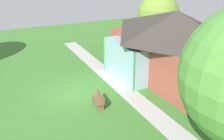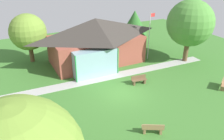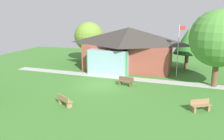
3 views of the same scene
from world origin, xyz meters
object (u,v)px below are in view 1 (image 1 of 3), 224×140
flagpole (220,70)px  bench_rear_near_path (99,100)px  tree_behind_pavilion_left (158,14)px  pavilion (172,44)px

flagpole → bench_rear_near_path: 7.12m
tree_behind_pavilion_left → bench_rear_near_path: bearing=-51.4°
pavilion → flagpole: bearing=-17.3°
tree_behind_pavilion_left → flagpole: bearing=-23.3°
pavilion → tree_behind_pavilion_left: (-6.70, 3.60, 0.89)m
pavilion → bench_rear_near_path: 7.27m
pavilion → flagpole: (5.99, -1.86, 0.44)m
bench_rear_near_path → tree_behind_pavilion_left: size_ratio=0.28×
pavilion → tree_behind_pavilion_left: size_ratio=1.97×
pavilion → bench_rear_near_path: size_ratio=7.15×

